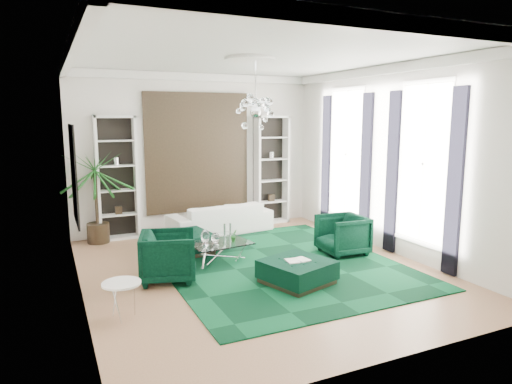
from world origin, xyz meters
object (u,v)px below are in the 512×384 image
armchair_left (168,256)px  side_table (122,301)px  sofa (220,218)px  ottoman_side (185,243)px  armchair_right (342,235)px  coffee_table (216,250)px  palm (96,184)px  ottoman_front (297,272)px

armchair_left → side_table: 1.57m
sofa → ottoman_side: sofa is taller
armchair_right → coffee_table: 2.57m
sofa → palm: bearing=-13.1°
ottoman_front → side_table: side_table is taller
armchair_right → ottoman_side: armchair_right is taller
sofa → coffee_table: size_ratio=2.20×
palm → armchair_right: bearing=-34.1°
sofa → palm: palm is taller
coffee_table → armchair_left: bearing=-147.3°
armchair_right → coffee_table: armchair_right is taller
sofa → palm: 2.94m
coffee_table → ottoman_front: bearing=-66.5°
ottoman_side → ottoman_front: 2.73m
armchair_left → palm: 3.23m
ottoman_front → coffee_table: bearing=113.5°
ottoman_side → ottoman_front: size_ratio=0.96×
coffee_table → palm: bearing=130.7°
armchair_left → ottoman_side: bearing=-11.4°
armchair_left → coffee_table: size_ratio=0.83×
coffee_table → palm: (-1.95, 2.27, 1.12)m
ottoman_front → side_table: (-2.86, -0.14, 0.05)m
sofa → side_table: 4.86m
ottoman_front → palm: palm is taller
ottoman_front → palm: 5.03m
armchair_left → ottoman_front: 2.20m
armchair_right → armchair_left: bearing=-86.7°
coffee_table → ottoman_front: (0.78, -1.80, 0.01)m
sofa → armchair_right: (1.65, -2.67, 0.04)m
coffee_table → ottoman_side: bearing=123.9°
sofa → side_table: size_ratio=4.64×
armchair_left → ottoman_front: (1.90, -1.09, -0.22)m
ottoman_front → armchair_right: bearing=32.9°
ottoman_front → armchair_left: bearing=150.3°
coffee_table → ottoman_side: 0.78m
armchair_right → sofa: bearing=-145.0°
armchair_left → side_table: bearing=157.5°
armchair_left → ottoman_front: bearing=-104.4°
sofa → ottoman_side: bearing=40.0°
armchair_right → ottoman_front: size_ratio=0.88×
ottoman_side → palm: bearing=133.1°
armchair_left → armchair_right: bearing=-74.7°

